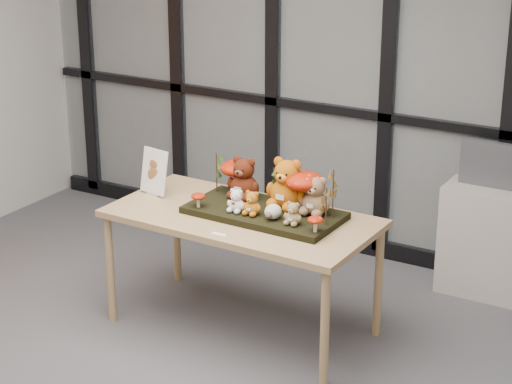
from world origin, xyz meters
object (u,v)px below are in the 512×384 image
Objects in this scene: diorama_tray at (264,213)px; mushroom_front_left at (198,199)px; display_table at (242,225)px; bear_white_bow at (236,199)px; bear_tan_back at (315,193)px; mushroom_front_right at (315,223)px; bear_small_yellow at (252,201)px; plush_cream_hedgehog at (273,211)px; sign_holder at (154,174)px; bear_brown_medium at (244,176)px; bear_beige_small at (293,212)px; mushroom_back_left at (237,176)px; mushroom_back_right at (304,190)px; cabinet at (485,241)px; bear_pooh_yellow at (287,181)px.

diorama_tray is 0.40m from mushroom_front_left.
bear_white_bow is (-0.01, -0.05, 0.18)m from display_table.
mushroom_front_right is at bearing -61.34° from bear_tan_back.
bear_small_yellow is 1.60× the size of mushroom_front_right.
bear_tan_back reaches higher than plush_cream_hedgehog.
mushroom_front_right is 0.34× the size of sign_holder.
bear_brown_medium is 1.94× the size of bear_beige_small.
bear_tan_back is (0.29, 0.09, 0.15)m from diorama_tray.
mushroom_back_right reaches higher than mushroom_back_left.
mushroom_front_left reaches higher than display_table.
bear_small_yellow is at bearing 9.41° from mushroom_front_left.
cabinet is (0.71, 1.09, -0.54)m from bear_tan_back.
sign_holder is (-0.76, 0.08, 0.02)m from bear_small_yellow.
mushroom_back_left reaches higher than mushroom_front_left.
diorama_tray is at bearing -29.43° from mushroom_back_left.
mushroom_front_left is at bearing -8.10° from sign_holder.
bear_small_yellow is 0.55× the size of sign_holder.
mushroom_back_left reaches higher than cabinet.
mushroom_back_right reaches higher than mushroom_front_left.
bear_small_yellow is 0.44m from mushroom_front_right.
mushroom_front_right is at bearing 3.49° from sign_holder.
bear_brown_medium is at bearing 152.79° from diorama_tray.
bear_pooh_yellow reaches higher than display_table.
display_table is 5.51× the size of sign_holder.
bear_pooh_yellow is 3.49× the size of plush_cream_hedgehog.
display_table is at bearing 172.24° from bear_beige_small.
diorama_tray is 0.35m from mushroom_back_left.
bear_white_bow is 1.55× the size of mushroom_front_right.
plush_cream_hedgehog is at bearing -33.26° from mushroom_back_left.
sign_holder is at bearing 178.39° from display_table.
bear_brown_medium reaches higher than bear_beige_small.
bear_tan_back is 0.70m from mushroom_front_left.
mushroom_front_right is at bearing -8.94° from display_table.
bear_tan_back is 0.99× the size of mushroom_back_right.
sign_holder is (-1.19, 0.13, 0.05)m from mushroom_front_right.
diorama_tray is at bearing 23.66° from mushroom_front_left.
bear_tan_back is 1.41m from cabinet.
bear_brown_medium reaches higher than diorama_tray.
diorama_tray is 2.70× the size of bear_pooh_yellow.
mushroom_front_right is at bearing -21.87° from bear_brown_medium.
bear_beige_small is 1.04m from sign_holder.
mushroom_front_left is at bearing -155.06° from diorama_tray.
mushroom_front_left is at bearing -179.65° from mushroom_front_right.
bear_white_bow is 0.40m from mushroom_back_right.
bear_white_bow is 0.53× the size of sign_holder.
display_table is 0.21m from bear_small_yellow.
bear_tan_back is at bearing 18.43° from diorama_tray.
plush_cream_hedgehog is (0.24, -0.05, 0.15)m from display_table.
mushroom_back_right is 1.00m from sign_holder.
mushroom_front_right is (0.70, -0.31, -0.07)m from mushroom_back_left.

